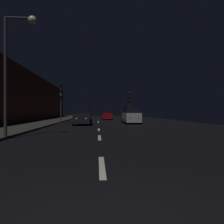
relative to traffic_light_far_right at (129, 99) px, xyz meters
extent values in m
cube|color=black|center=(-4.80, -4.16, -3.42)|extent=(26.59, 84.00, 0.02)
cube|color=#33302D|center=(-11.89, -4.16, -3.34)|extent=(4.40, 84.00, 0.15)
cube|color=#472319|center=(-14.49, -7.66, 0.12)|extent=(0.80, 63.00, 7.07)
cube|color=beige|center=(-4.80, -25.66, -3.41)|extent=(0.16, 2.20, 0.01)
cube|color=beige|center=(-4.80, -19.72, -3.41)|extent=(0.16, 2.20, 0.01)
cube|color=beige|center=(-4.80, -14.68, -3.41)|extent=(0.16, 2.20, 0.01)
cube|color=beige|center=(-4.80, -3.69, -3.41)|extent=(0.16, 2.20, 0.01)
cube|color=beige|center=(-4.80, -1.06, -3.41)|extent=(0.16, 2.20, 0.01)
cylinder|color=#38383A|center=(0.00, 0.02, -2.00)|extent=(0.12, 0.12, 2.82)
cube|color=black|center=(0.00, 0.02, 0.35)|extent=(0.34, 0.37, 1.90)
sphere|color=red|center=(0.02, -0.16, 0.99)|extent=(0.22, 0.22, 0.22)
sphere|color=black|center=(0.02, -0.16, 0.35)|extent=(0.22, 0.22, 0.22)
sphere|color=black|center=(0.02, -0.16, -0.28)|extent=(0.22, 0.22, 0.22)
cylinder|color=#38383A|center=(-9.59, -4.71, -1.78)|extent=(0.12, 0.12, 3.26)
cube|color=black|center=(-9.59, -4.71, 0.80)|extent=(0.33, 0.36, 1.90)
sphere|color=black|center=(-9.58, -4.89, 1.43)|extent=(0.22, 0.22, 0.22)
sphere|color=black|center=(-9.58, -4.89, 0.80)|extent=(0.22, 0.22, 0.22)
sphere|color=#19D84C|center=(-9.58, -4.89, 0.16)|extent=(0.22, 0.22, 0.22)
cylinder|color=#2D2D30|center=(-9.79, -19.98, -0.15)|extent=(0.16, 0.16, 6.53)
cylinder|color=#2D2D30|center=(-9.09, -19.98, 3.07)|extent=(1.40, 0.10, 0.10)
sphere|color=beige|center=(-8.39, -19.98, 2.97)|extent=(0.44, 0.44, 0.44)
cube|color=black|center=(-6.54, -8.59, -2.67)|extent=(1.73, 4.04, 1.06)
cube|color=black|center=(-6.54, -8.45, -1.74)|extent=(1.47, 2.02, 0.81)
cylinder|color=black|center=(-5.69, -10.00, -3.11)|extent=(0.21, 0.62, 0.62)
cylinder|color=black|center=(-7.38, -10.00, -3.11)|extent=(0.21, 0.62, 0.62)
cylinder|color=black|center=(-5.69, -7.18, -3.11)|extent=(0.21, 0.62, 0.62)
cylinder|color=black|center=(-7.38, -7.18, -3.11)|extent=(0.21, 0.62, 0.62)
sphere|color=white|center=(-6.06, -10.57, -2.67)|extent=(0.17, 0.17, 0.17)
sphere|color=white|center=(-7.01, -10.57, -2.67)|extent=(0.17, 0.17, 0.17)
sphere|color=red|center=(-6.06, -6.61, -2.67)|extent=(0.17, 0.17, 0.17)
sphere|color=red|center=(-7.01, -6.61, -2.67)|extent=(0.17, 0.17, 0.17)
cube|color=#A5A8AD|center=(-0.80, -6.74, -2.66)|extent=(1.76, 4.11, 1.08)
cube|color=black|center=(-0.80, -6.88, -1.71)|extent=(1.50, 2.05, 0.82)
cylinder|color=black|center=(-1.66, -5.30, -3.10)|extent=(0.22, 0.63, 0.63)
cylinder|color=black|center=(0.06, -5.30, -3.10)|extent=(0.22, 0.63, 0.63)
cylinder|color=black|center=(-1.66, -8.17, -3.10)|extent=(0.22, 0.63, 0.63)
cylinder|color=black|center=(0.06, -8.17, -3.10)|extent=(0.22, 0.63, 0.63)
sphere|color=slate|center=(-1.29, -4.73, -2.66)|extent=(0.18, 0.18, 0.18)
sphere|color=slate|center=(-0.32, -4.73, -2.66)|extent=(0.18, 0.18, 0.18)
sphere|color=red|center=(-1.29, -8.75, -2.66)|extent=(0.18, 0.18, 0.18)
sphere|color=red|center=(-0.32, -8.75, -2.66)|extent=(0.18, 0.18, 0.18)
cube|color=maroon|center=(-3.17, 4.95, -2.71)|extent=(1.62, 3.79, 0.99)
cube|color=black|center=(-3.17, 4.81, -1.84)|extent=(1.38, 1.89, 0.76)
cylinder|color=black|center=(-3.96, 6.28, -3.12)|extent=(0.20, 0.58, 0.58)
cylinder|color=black|center=(-2.37, 6.28, -3.12)|extent=(0.20, 0.58, 0.58)
cylinder|color=black|center=(-3.96, 3.62, -3.12)|extent=(0.20, 0.58, 0.58)
cylinder|color=black|center=(-2.37, 3.62, -3.12)|extent=(0.20, 0.58, 0.58)
sphere|color=slate|center=(-3.61, 6.81, -2.71)|extent=(0.16, 0.16, 0.16)
sphere|color=slate|center=(-2.72, 6.81, -2.71)|extent=(0.16, 0.16, 0.16)
sphere|color=red|center=(-3.61, 3.09, -2.71)|extent=(0.16, 0.16, 0.16)
sphere|color=red|center=(-2.72, 3.09, -2.71)|extent=(0.16, 0.16, 0.16)
camera|label=1|loc=(-4.92, -31.08, -1.93)|focal=32.39mm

